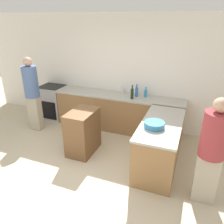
{
  "coord_description": "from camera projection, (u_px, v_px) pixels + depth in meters",
  "views": [
    {
      "loc": [
        1.67,
        -2.49,
        2.57
      ],
      "look_at": [
        0.27,
        1.04,
        0.93
      ],
      "focal_mm": 35.0,
      "sensor_mm": 36.0,
      "label": 1
    }
  ],
  "objects": [
    {
      "name": "vinegar_bottle_clear",
      "position": [
        123.0,
        90.0,
        5.26
      ],
      "size": [
        0.07,
        0.07,
        0.2
      ],
      "color": "silver",
      "rests_on": "counter_back"
    },
    {
      "name": "wall_back",
      "position": [
        123.0,
        73.0,
        5.28
      ],
      "size": [
        8.0,
        0.06,
        2.7
      ],
      "color": "white",
      "rests_on": "ground_plane"
    },
    {
      "name": "counter_back",
      "position": [
        118.0,
        112.0,
        5.36
      ],
      "size": [
        3.13,
        0.63,
        0.88
      ],
      "color": "olive",
      "rests_on": "ground_plane"
    },
    {
      "name": "wine_bottle_dark",
      "position": [
        132.0,
        93.0,
        4.9
      ],
      "size": [
        0.07,
        0.07,
        0.32
      ],
      "color": "black",
      "rests_on": "counter_back"
    },
    {
      "name": "counter_peninsula",
      "position": [
        160.0,
        144.0,
        4.01
      ],
      "size": [
        0.69,
        1.63,
        0.88
      ],
      "color": "olive",
      "rests_on": "ground_plane"
    },
    {
      "name": "person_at_peninsula",
      "position": [
        212.0,
        150.0,
        3.02
      ],
      "size": [
        0.36,
        0.36,
        1.65
      ],
      "color": "#ADA38E",
      "rests_on": "ground_plane"
    },
    {
      "name": "ground_plane",
      "position": [
        75.0,
        182.0,
        3.7
      ],
      "size": [
        14.0,
        14.0,
        0.0
      ],
      "primitive_type": "plane",
      "color": "beige"
    },
    {
      "name": "water_bottle_blue",
      "position": [
        137.0,
        92.0,
        5.06
      ],
      "size": [
        0.07,
        0.07,
        0.28
      ],
      "color": "#386BB7",
      "rests_on": "counter_back"
    },
    {
      "name": "dish_soap_bottle",
      "position": [
        146.0,
        93.0,
        5.02
      ],
      "size": [
        0.07,
        0.07,
        0.24
      ],
      "color": "#338CBF",
      "rests_on": "counter_back"
    },
    {
      "name": "island_table",
      "position": [
        83.0,
        132.0,
        4.41
      ],
      "size": [
        0.47,
        0.73,
        0.89
      ],
      "color": "brown",
      "rests_on": "ground_plane"
    },
    {
      "name": "range_oven",
      "position": [
        53.0,
        102.0,
        6.0
      ],
      "size": [
        0.66,
        0.6,
        0.89
      ],
      "color": "#ADADB2",
      "rests_on": "ground_plane"
    },
    {
      "name": "person_by_range",
      "position": [
        32.0,
        92.0,
        5.12
      ],
      "size": [
        0.34,
        0.34,
        1.78
      ],
      "color": "#ADA38E",
      "rests_on": "ground_plane"
    },
    {
      "name": "mixing_bowl",
      "position": [
        154.0,
        125.0,
        3.63
      ],
      "size": [
        0.34,
        0.34,
        0.1
      ],
      "color": "teal",
      "rests_on": "counter_peninsula"
    }
  ]
}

